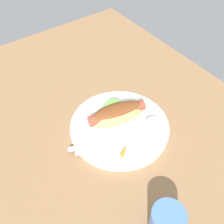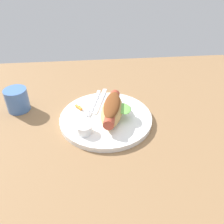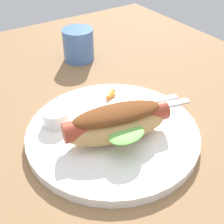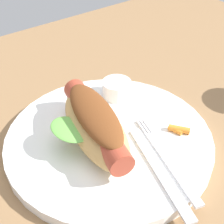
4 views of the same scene
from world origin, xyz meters
TOP-DOWN VIEW (x-y plane):
  - ground_plane at (0.00, 0.00)cm, footprint 120.00×90.00cm
  - plate at (-2.69, -2.91)cm, footprint 29.03×29.03cm
  - hot_dog at (-0.71, -3.35)cm, footprint 11.03×17.95cm
  - sauce_ramekin at (-9.39, -10.01)cm, footprint 4.65×4.65cm
  - fork at (-6.00, 5.34)cm, footprint 5.44×15.91cm
  - knife at (-3.93, 6.08)cm, footprint 5.80×15.71cm
  - carrot_garnish at (-11.11, 2.18)cm, footprint 2.55×2.97cm
  - drinking_cup at (-31.44, 6.11)cm, footprint 7.40×7.40cm

SIDE VIEW (x-z plane):
  - ground_plane at x=0.00cm, z-range -1.80..0.00cm
  - plate at x=-2.69cm, z-range 0.00..1.60cm
  - knife at x=-3.93cm, z-range 1.60..1.96cm
  - fork at x=-6.00cm, z-range 1.60..2.00cm
  - carrot_garnish at x=-11.11cm, z-range 1.56..2.50cm
  - sauce_ramekin at x=-9.39cm, z-range 1.60..4.26cm
  - drinking_cup at x=-31.44cm, z-range 0.00..7.69cm
  - hot_dog at x=-0.71cm, z-range 1.71..7.48cm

